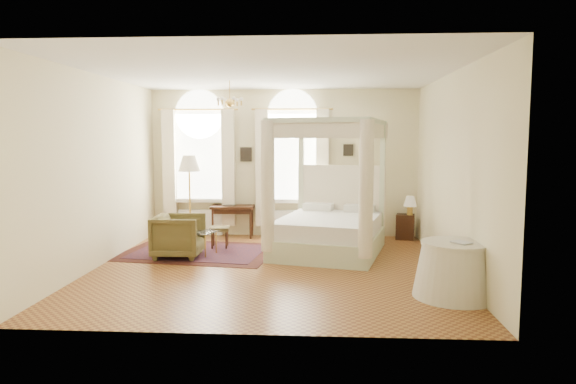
# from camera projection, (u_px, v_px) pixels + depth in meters

# --- Properties ---
(ground) EXTENTS (6.00, 6.00, 0.00)m
(ground) POSITION_uv_depth(u_px,v_px,m) (272.00, 268.00, 8.78)
(ground) COLOR #905F29
(ground) RESTS_ON ground
(room_walls) EXTENTS (6.00, 6.00, 6.00)m
(room_walls) POSITION_uv_depth(u_px,v_px,m) (271.00, 152.00, 8.58)
(room_walls) COLOR beige
(room_walls) RESTS_ON ground
(window_left) EXTENTS (1.62, 0.27, 3.29)m
(window_left) POSITION_uv_depth(u_px,v_px,m) (200.00, 170.00, 11.59)
(window_left) COLOR silver
(window_left) RESTS_ON room_walls
(window_right) EXTENTS (1.62, 0.27, 3.29)m
(window_right) POSITION_uv_depth(u_px,v_px,m) (292.00, 171.00, 11.47)
(window_right) COLOR silver
(window_right) RESTS_ON room_walls
(chandelier) EXTENTS (0.51, 0.45, 0.50)m
(chandelier) POSITION_uv_depth(u_px,v_px,m) (230.00, 102.00, 9.72)
(chandelier) COLOR gold
(chandelier) RESTS_ON room_walls
(wall_pictures) EXTENTS (2.54, 0.03, 0.39)m
(wall_pictures) POSITION_uv_depth(u_px,v_px,m) (287.00, 153.00, 11.53)
(wall_pictures) COLOR black
(wall_pictures) RESTS_ON room_walls
(canopy_bed) EXTENTS (2.42, 2.74, 2.56)m
(canopy_bed) POSITION_uv_depth(u_px,v_px,m) (329.00, 223.00, 9.85)
(canopy_bed) COLOR beige
(canopy_bed) RESTS_ON ground
(nightstand) EXTENTS (0.45, 0.42, 0.55)m
(nightstand) POSITION_uv_depth(u_px,v_px,m) (405.00, 227.00, 11.27)
(nightstand) COLOR #341A0E
(nightstand) RESTS_ON ground
(nightstand_lamp) EXTENTS (0.28, 0.28, 0.41)m
(nightstand_lamp) POSITION_uv_depth(u_px,v_px,m) (410.00, 203.00, 11.13)
(nightstand_lamp) COLOR gold
(nightstand_lamp) RESTS_ON nightstand
(writing_desk) EXTENTS (0.97, 0.53, 0.71)m
(writing_desk) POSITION_uv_depth(u_px,v_px,m) (233.00, 210.00, 11.47)
(writing_desk) COLOR #341A0E
(writing_desk) RESTS_ON ground
(laptop) EXTENTS (0.33, 0.25, 0.02)m
(laptop) POSITION_uv_depth(u_px,v_px,m) (230.00, 205.00, 11.45)
(laptop) COLOR black
(laptop) RESTS_ON writing_desk
(stool) EXTENTS (0.41, 0.41, 0.43)m
(stool) POSITION_uv_depth(u_px,v_px,m) (220.00, 230.00, 10.36)
(stool) COLOR #4B3F20
(stool) RESTS_ON ground
(armchair) EXTENTS (0.90, 0.87, 0.81)m
(armchair) POSITION_uv_depth(u_px,v_px,m) (179.00, 236.00, 9.54)
(armchair) COLOR #4D4321
(armchair) RESTS_ON ground
(coffee_table) EXTENTS (0.79, 0.67, 0.45)m
(coffee_table) POSITION_uv_depth(u_px,v_px,m) (198.00, 233.00, 9.78)
(coffee_table) COLOR silver
(coffee_table) RESTS_ON ground
(floor_lamp) EXTENTS (0.47, 0.47, 1.84)m
(floor_lamp) POSITION_uv_depth(u_px,v_px,m) (189.00, 168.00, 11.12)
(floor_lamp) COLOR gold
(floor_lamp) RESTS_ON ground
(oriental_rug) EXTENTS (3.15, 2.45, 0.01)m
(oriental_rug) POSITION_uv_depth(u_px,v_px,m) (199.00, 252.00, 9.99)
(oriental_rug) COLOR #40170F
(oriental_rug) RESTS_ON ground
(side_table) EXTENTS (1.14, 1.14, 0.78)m
(side_table) POSITION_uv_depth(u_px,v_px,m) (455.00, 270.00, 7.15)
(side_table) COLOR beige
(side_table) RESTS_ON ground
(book) EXTENTS (0.30, 0.32, 0.02)m
(book) POSITION_uv_depth(u_px,v_px,m) (457.00, 243.00, 6.97)
(book) COLOR black
(book) RESTS_ON side_table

